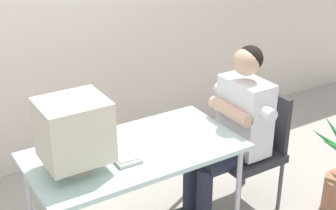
% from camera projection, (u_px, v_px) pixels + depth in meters
% --- Properties ---
extents(desk, '(1.38, 0.73, 0.75)m').
position_uv_depth(desk, '(135.00, 156.00, 3.11)').
color(desk, '#B7B7BC').
rests_on(desk, ground_plane).
extents(crt_monitor, '(0.39, 0.34, 0.44)m').
position_uv_depth(crt_monitor, '(75.00, 131.00, 2.77)').
color(crt_monitor, beige).
rests_on(crt_monitor, desk).
extents(keyboard, '(0.17, 0.44, 0.03)m').
position_uv_depth(keyboard, '(117.00, 149.00, 3.06)').
color(keyboard, silver).
rests_on(keyboard, desk).
extents(office_chair, '(0.47, 0.47, 0.91)m').
position_uv_depth(office_chair, '(252.00, 144.00, 3.63)').
color(office_chair, '#4C4C51').
rests_on(office_chair, ground_plane).
extents(person_seated, '(0.69, 0.60, 1.30)m').
position_uv_depth(person_seated, '(233.00, 127.00, 3.46)').
color(person_seated, silver).
rests_on(person_seated, ground_plane).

